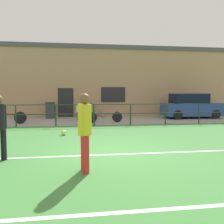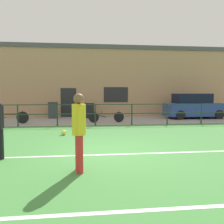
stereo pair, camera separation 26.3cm
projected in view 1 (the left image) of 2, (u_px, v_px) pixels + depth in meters
name	position (u px, v px, depth m)	size (l,w,h in m)	color
ground	(109.00, 152.00, 7.39)	(60.00, 44.00, 0.04)	#42843D
field_line_touchline	(111.00, 155.00, 6.99)	(36.00, 0.11, 0.00)	white
field_line_hash	(145.00, 211.00, 3.64)	(36.00, 0.11, 0.00)	white
pavement_strip	(91.00, 120.00, 15.77)	(48.00, 5.00, 0.02)	gray
perimeter_fence	(94.00, 112.00, 13.25)	(36.07, 0.07, 1.15)	#193823
clubhouse_facade	(88.00, 81.00, 19.22)	(28.00, 2.56, 5.27)	tan
player_striker	(85.00, 128.00, 5.40)	(0.30, 0.47, 1.72)	red
soccer_ball_match	(64.00, 133.00, 10.21)	(0.22, 0.22, 0.22)	#E5E04C
spectator_child	(79.00, 111.00, 15.33)	(0.30, 0.20, 1.13)	#232D4C
parked_car_red	(191.00, 106.00, 17.18)	(3.94, 1.88, 1.69)	#28428E
bicycle_parked_1	(105.00, 117.00, 14.57)	(2.10, 0.04, 0.71)	black
bicycle_parked_2	(4.00, 118.00, 13.74)	(2.37, 0.04, 0.77)	black
trash_bin_0	(87.00, 110.00, 17.21)	(0.68, 0.58, 1.02)	black
trash_bin_1	(50.00, 110.00, 16.86)	(0.62, 0.53, 1.10)	#33383D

